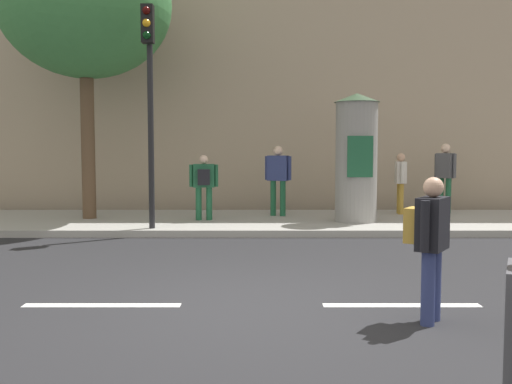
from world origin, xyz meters
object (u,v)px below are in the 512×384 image
Objects in this scene: traffic_light at (151,81)px; pedestrian_in_dark_shirt at (432,237)px; poster_column at (358,157)px; pedestrian_in_red_top at (403,179)px; street_tree at (87,5)px; pedestrian_tallest at (448,172)px; pedestrian_near_pole at (280,174)px; pedestrian_in_light_jacket at (206,181)px.

traffic_light is 7.43m from pedestrian_in_dark_shirt.
poster_column reaches higher than pedestrian_in_red_top.
pedestrian_in_dark_shirt is (5.74, -7.71, -4.24)m from street_tree.
traffic_light reaches higher than pedestrian_tallest.
pedestrian_in_dark_shirt is at bearing -81.53° from pedestrian_near_pole.
pedestrian_near_pole is at bearing -171.89° from pedestrian_tallest.
street_tree reaches higher than pedestrian_in_light_jacket.
traffic_light is 1.56× the size of poster_column.
pedestrian_in_light_jacket is at bearing -153.02° from pedestrian_near_pole.
poster_column reaches higher than pedestrian_near_pole.
street_tree reaches higher than pedestrian_tallest.
pedestrian_in_dark_shirt is 1.00× the size of pedestrian_in_light_jacket.
street_tree reaches higher than pedestrian_in_red_top.
poster_column is 7.16m from pedestrian_in_dark_shirt.
pedestrian_near_pole is at bearing 26.98° from pedestrian_in_light_jacket.
street_tree is at bearing 174.48° from poster_column.
pedestrian_in_light_jacket is at bearing -166.05° from pedestrian_tallest.
traffic_light is at bearing 123.84° from pedestrian_in_dark_shirt.
pedestrian_tallest is (8.84, 1.15, -3.91)m from street_tree.
pedestrian_in_dark_shirt is 9.39m from pedestrian_tallest.
pedestrian_in_light_jacket reaches higher than pedestrian_in_dark_shirt.
poster_column is at bearing -146.10° from pedestrian_tallest.
pedestrian_tallest reaches higher than pedestrian_in_dark_shirt.
pedestrian_near_pole is at bearing -172.32° from pedestrian_in_red_top.
street_tree reaches higher than traffic_light.
traffic_light is 6.81m from pedestrian_in_red_top.
pedestrian_tallest is (2.61, 1.75, -0.40)m from poster_column.
street_tree is at bearing -172.87° from pedestrian_in_red_top.
pedestrian_in_light_jacket is (-4.88, -1.32, 0.01)m from pedestrian_in_red_top.
traffic_light is at bearing -122.91° from pedestrian_in_light_jacket.
poster_column is at bearing -33.52° from pedestrian_near_pole.
pedestrian_tallest is at bearing 70.71° from pedestrian_in_dark_shirt.
pedestrian_in_red_top reaches higher than pedestrian_in_light_jacket.
poster_column is 1.93× the size of pedestrian_in_dark_shirt.
pedestrian_tallest is (3.10, 8.86, 0.33)m from pedestrian_in_dark_shirt.
traffic_light is at bearing -164.45° from poster_column.
pedestrian_near_pole is at bearing 98.47° from pedestrian_in_dark_shirt.
pedestrian_tallest is at bearing 22.99° from traffic_light.
poster_column reaches higher than pedestrian_in_light_jacket.
street_tree is (-6.23, 0.60, 3.51)m from poster_column.
poster_column is 3.53m from pedestrian_in_light_jacket.
pedestrian_tallest is at bearing 13.95° from pedestrian_in_light_jacket.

